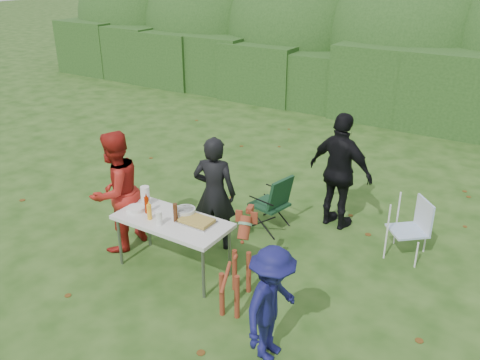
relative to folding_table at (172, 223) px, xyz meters
The scene contains 20 objects.
ground 0.70m from the folding_table, 67.02° to the left, with size 80.00×80.00×0.00m, color #1E4211.
hedge_row 8.10m from the folding_table, 89.69° to the left, with size 22.00×1.40×1.70m, color #23471C.
shrub_backdrop 9.74m from the folding_table, 89.75° to the left, with size 20.00×2.60×3.20m, color #3D6628.
folding_table is the anchor object (origin of this frame).
person_cook 0.80m from the folding_table, 82.38° to the left, with size 0.59×0.39×1.63m, color black.
person_red_jacket 1.03m from the folding_table, behind, with size 0.83×0.64×1.70m, color #A91F18.
person_black_puffy 2.62m from the folding_table, 59.69° to the left, with size 1.04×0.43×1.77m, color black.
child 1.96m from the folding_table, 20.76° to the right, with size 0.82×0.47×1.27m, color #131450.
dog 1.09m from the folding_table, ahead, with size 1.01×0.40×0.96m, color maroon, non-canonical shape.
camping_chair 1.74m from the folding_table, 73.50° to the left, with size 0.55×0.55×0.88m, color #163A21, non-canonical shape.
lawn_chair 3.15m from the folding_table, 38.82° to the left, with size 0.49×0.49×0.83m, color #6295D3, non-canonical shape.
food_tray 0.34m from the folding_table, 17.54° to the left, with size 0.45×0.30×0.02m, color #B7B7BA.
focaccia_bread 0.34m from the folding_table, 17.54° to the left, with size 0.40×0.26×0.04m, color #B49640.
mustard_bottle 0.32m from the folding_table, 150.74° to the right, with size 0.06×0.06×0.20m, color yellow.
ketchup_bottle 0.42m from the folding_table, behind, with size 0.06×0.06×0.22m, color #911A00.
beer_bottle 0.19m from the folding_table, ahead, with size 0.06×0.06×0.24m, color #47230F.
paper_towel_roll 0.61m from the folding_table, 165.90° to the left, with size 0.12×0.12×0.26m, color white.
cup_stack 0.24m from the folding_table, 104.98° to the right, with size 0.08×0.08×0.18m, color white.
pasta_bowl 0.22m from the folding_table, 66.79° to the left, with size 0.26×0.26×0.10m, color silver.
plate_stack 0.57m from the folding_table, behind, with size 0.24×0.24×0.05m, color white.
Camera 1 is at (3.70, -4.40, 3.79)m, focal length 38.00 mm.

